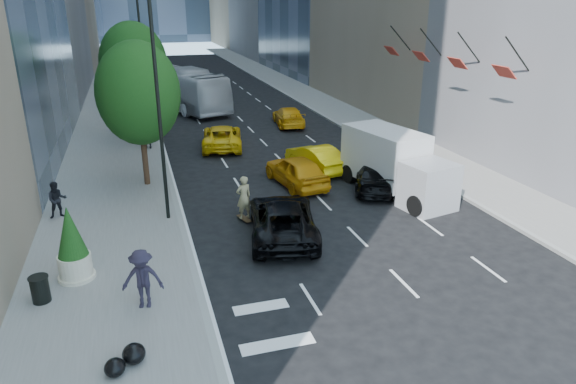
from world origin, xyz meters
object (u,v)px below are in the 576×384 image
object	(u,v)px
black_sedan_lincoln	(283,219)
planter_shrub	(72,245)
black_sedan_mercedes	(374,176)
trash_can	(40,290)
skateboarder	(244,200)
box_truck	(395,163)
city_bus	(181,88)

from	to	relation	value
black_sedan_lincoln	planter_shrub	bearing A→B (deg)	22.80
black_sedan_mercedes	trash_can	world-z (taller)	black_sedan_mercedes
black_sedan_mercedes	trash_can	distance (m)	16.70
black_sedan_lincoln	skateboarder	bearing A→B (deg)	-47.11
black_sedan_lincoln	black_sedan_mercedes	world-z (taller)	black_sedan_lincoln
black_sedan_mercedes	box_truck	size ratio (longest dim) A/B	0.70
city_bus	black_sedan_mercedes	bearing A→B (deg)	-93.16
black_sedan_lincoln	city_bus	world-z (taller)	city_bus
city_bus	trash_can	xyz separation A→B (m)	(-7.80, -31.78, -1.29)
skateboarder	trash_can	distance (m)	9.16
skateboarder	planter_shrub	distance (m)	7.69
skateboarder	planter_shrub	xyz separation A→B (m)	(-6.81, -3.55, 0.45)
black_sedan_mercedes	black_sedan_lincoln	bearing A→B (deg)	57.58
black_sedan_lincoln	box_truck	world-z (taller)	box_truck
black_sedan_mercedes	skateboarder	bearing A→B (deg)	39.67
skateboarder	black_sedan_lincoln	world-z (taller)	skateboarder
skateboarder	trash_can	size ratio (longest dim) A/B	2.31
black_sedan_mercedes	trash_can	xyz separation A→B (m)	(-15.20, -6.92, -0.13)
city_bus	box_truck	size ratio (longest dim) A/B	1.93
city_bus	box_truck	bearing A→B (deg)	-92.15
box_truck	planter_shrub	world-z (taller)	box_truck
skateboarder	box_truck	world-z (taller)	box_truck
box_truck	trash_can	bearing A→B (deg)	-170.93
skateboarder	city_bus	size ratio (longest dim) A/B	0.15
black_sedan_mercedes	planter_shrub	xyz separation A→B (m)	(-14.22, -5.65, 0.74)
skateboarder	city_bus	bearing A→B (deg)	-106.16
box_truck	trash_can	size ratio (longest dim) A/B	8.07
black_sedan_mercedes	city_bus	world-z (taller)	city_bus
black_sedan_mercedes	city_bus	xyz separation A→B (m)	(-7.40, 24.86, 1.16)
skateboarder	planter_shrub	size ratio (longest dim) A/B	0.73
city_bus	trash_can	bearing A→B (deg)	-123.52
trash_can	planter_shrub	size ratio (longest dim) A/B	0.32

